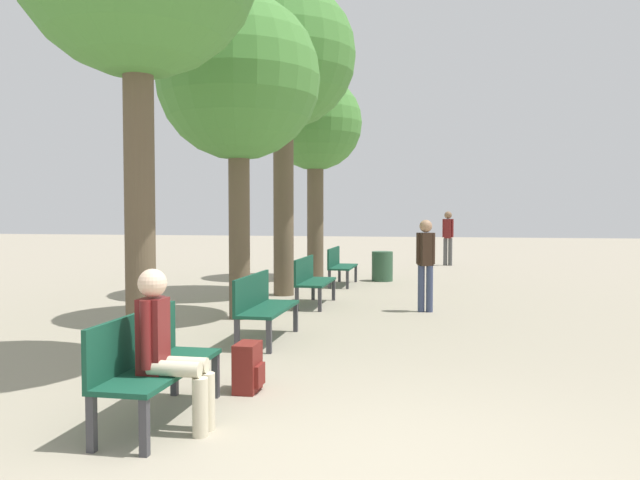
{
  "coord_description": "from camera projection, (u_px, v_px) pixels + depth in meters",
  "views": [
    {
      "loc": [
        0.6,
        -4.15,
        1.72
      ],
      "look_at": [
        -1.45,
        6.49,
        1.24
      ],
      "focal_mm": 35.0,
      "sensor_mm": 36.0,
      "label": 1
    }
  ],
  "objects": [
    {
      "name": "trash_bin",
      "position": [
        382.0,
        266.0,
        15.61
      ],
      "size": [
        0.53,
        0.53,
        0.74
      ],
      "color": "#2D5138",
      "rests_on": "ground_plane"
    },
    {
      "name": "tree_row_1",
      "position": [
        238.0,
        81.0,
        9.95
      ],
      "size": [
        2.62,
        2.62,
        5.18
      ],
      "color": "brown",
      "rests_on": "ground_plane"
    },
    {
      "name": "pedestrian_mid",
      "position": [
        426.0,
        259.0,
        10.74
      ],
      "size": [
        0.32,
        0.27,
        1.59
      ],
      "color": "#384260",
      "rests_on": "ground_plane"
    },
    {
      "name": "bench_row_2",
      "position": [
        311.0,
        278.0,
        11.52
      ],
      "size": [
        0.5,
        1.51,
        0.89
      ],
      "color": "#144733",
      "rests_on": "ground_plane"
    },
    {
      "name": "tree_row_3",
      "position": [
        315.0,
        127.0,
        16.06
      ],
      "size": [
        2.42,
        2.42,
        5.23
      ],
      "color": "brown",
      "rests_on": "ground_plane"
    },
    {
      "name": "tree_row_2",
      "position": [
        283.0,
        59.0,
        12.74
      ],
      "size": [
        2.99,
        2.99,
        6.43
      ],
      "color": "brown",
      "rests_on": "ground_plane"
    },
    {
      "name": "pedestrian_near",
      "position": [
        448.0,
        235.0,
        20.15
      ],
      "size": [
        0.35,
        0.27,
        1.75
      ],
      "color": "#4C4C4C",
      "rests_on": "ground_plane"
    },
    {
      "name": "person_seated",
      "position": [
        167.0,
        345.0,
        4.88
      ],
      "size": [
        0.59,
        0.34,
        1.28
      ],
      "color": "beige",
      "rests_on": "ground_plane"
    },
    {
      "name": "ground_plane",
      "position": [
        349.0,
        464.0,
        4.26
      ],
      "size": [
        80.0,
        80.0,
        0.0
      ],
      "primitive_type": "plane",
      "color": "gray"
    },
    {
      "name": "bench_row_1",
      "position": [
        262.0,
        303.0,
        8.32
      ],
      "size": [
        0.5,
        1.51,
        0.89
      ],
      "color": "#144733",
      "rests_on": "ground_plane"
    },
    {
      "name": "backpack",
      "position": [
        248.0,
        368.0,
        5.97
      ],
      "size": [
        0.25,
        0.34,
        0.47
      ],
      "color": "maroon",
      "rests_on": "ground_plane"
    },
    {
      "name": "bench_row_3",
      "position": [
        339.0,
        264.0,
        14.71
      ],
      "size": [
        0.5,
        1.51,
        0.89
      ],
      "color": "#144733",
      "rests_on": "ground_plane"
    },
    {
      "name": "bench_row_0",
      "position": [
        150.0,
        359.0,
        5.13
      ],
      "size": [
        0.5,
        1.51,
        0.89
      ],
      "color": "#144733",
      "rests_on": "ground_plane"
    }
  ]
}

